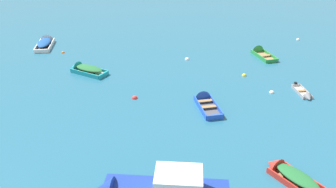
% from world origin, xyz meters
% --- Properties ---
extents(rowboat_red_midfield_right, '(3.07, 3.61, 1.17)m').
position_xyz_m(rowboat_red_midfield_right, '(6.93, 10.56, 0.29)').
color(rowboat_red_midfield_right, '#99754C').
rests_on(rowboat_red_midfield_right, ground_plane).
extents(rowboat_grey_foreground_center, '(1.10, 2.88, 0.75)m').
position_xyz_m(rowboat_grey_foreground_center, '(11.32, 20.49, 0.12)').
color(rowboat_grey_foreground_center, beige).
rests_on(rowboat_grey_foreground_center, ground_plane).
extents(rowboat_green_midfield_left, '(2.37, 4.01, 1.29)m').
position_xyz_m(rowboat_green_midfield_left, '(9.73, 30.47, 0.17)').
color(rowboat_green_midfield_left, '#99754C').
rests_on(rowboat_green_midfield_left, ground_plane).
extents(rowboat_turquoise_cluster_outer, '(4.14, 3.11, 1.35)m').
position_xyz_m(rowboat_turquoise_cluster_outer, '(-8.13, 25.23, 0.31)').
color(rowboat_turquoise_cluster_outer, beige).
rests_on(rowboat_turquoise_cluster_outer, ground_plane).
extents(rowboat_blue_outer_left, '(2.11, 4.01, 1.23)m').
position_xyz_m(rowboat_blue_outer_left, '(2.89, 19.31, 0.19)').
color(rowboat_blue_outer_left, '#4C4C51').
rests_on(rowboat_blue_outer_left, ground_plane).
extents(rowboat_white_far_right, '(2.15, 4.70, 1.46)m').
position_xyz_m(rowboat_white_far_right, '(-14.38, 32.98, 0.34)').
color(rowboat_white_far_right, '#4C4C51').
rests_on(rowboat_white_far_right, ground_plane).
extents(mooring_buoy_trailing, '(0.36, 0.36, 0.36)m').
position_xyz_m(mooring_buoy_trailing, '(-11.66, 30.37, 0.00)').
color(mooring_buoy_trailing, orange).
rests_on(mooring_buoy_trailing, ground_plane).
extents(mooring_buoy_central, '(0.43, 0.43, 0.43)m').
position_xyz_m(mooring_buoy_central, '(7.05, 24.59, 0.00)').
color(mooring_buoy_central, yellow).
rests_on(mooring_buoy_central, ground_plane).
extents(mooring_buoy_far_field, '(0.46, 0.46, 0.46)m').
position_xyz_m(mooring_buoy_far_field, '(1.86, 28.58, 0.00)').
color(mooring_buoy_far_field, silver).
rests_on(mooring_buoy_far_field, ground_plane).
extents(mooring_buoy_between_boats_left, '(0.40, 0.40, 0.40)m').
position_xyz_m(mooring_buoy_between_boats_left, '(8.75, 21.15, 0.00)').
color(mooring_buoy_between_boats_left, silver).
rests_on(mooring_buoy_between_boats_left, ground_plane).
extents(mooring_buoy_midfield, '(0.39, 0.39, 0.39)m').
position_xyz_m(mooring_buoy_midfield, '(15.50, 35.28, 0.00)').
color(mooring_buoy_midfield, silver).
rests_on(mooring_buoy_midfield, ground_plane).
extents(mooring_buoy_near_foreground, '(0.46, 0.46, 0.46)m').
position_xyz_m(mooring_buoy_near_foreground, '(-2.72, 19.96, 0.00)').
color(mooring_buoy_near_foreground, red).
rests_on(mooring_buoy_near_foreground, ground_plane).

